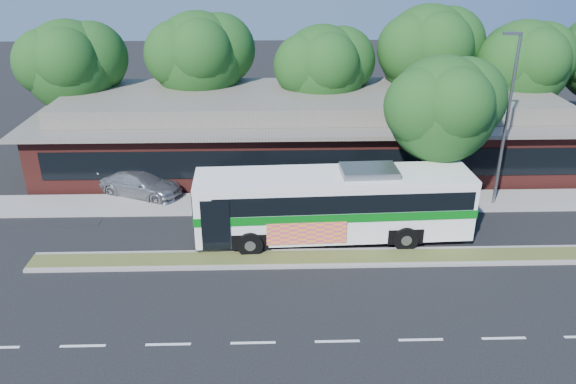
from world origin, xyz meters
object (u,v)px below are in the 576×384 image
transit_bus (335,200)px  sidewalk_tree (449,106)px  lamp_post (507,117)px  sedan (141,183)px

transit_bus → sidewalk_tree: bearing=24.2°
lamp_post → sedan: 19.68m
lamp_post → sidewalk_tree: (-3.19, -0.57, 0.73)m
transit_bus → sidewalk_tree: 7.38m
sidewalk_tree → sedan: bearing=171.5°
lamp_post → transit_bus: lamp_post is taller
lamp_post → sidewalk_tree: 3.32m
sedan → transit_bus: bearing=-93.7°
lamp_post → transit_bus: size_ratio=0.70×
transit_bus → sedan: 11.55m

